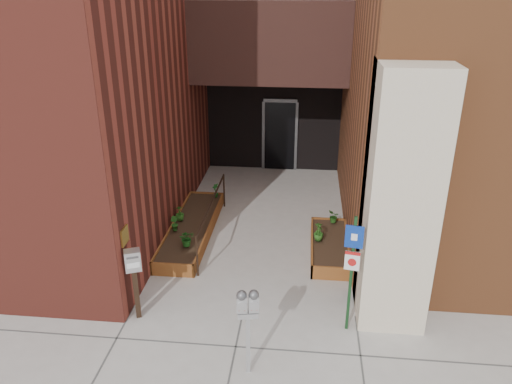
# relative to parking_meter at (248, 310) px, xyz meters

# --- Properties ---
(ground) EXTENTS (80.00, 80.00, 0.00)m
(ground) POSITION_rel_parking_meter_xyz_m (-0.27, 1.51, -1.13)
(ground) COLOR #9E9991
(ground) RESTS_ON ground
(planter_left) EXTENTS (0.90, 3.60, 0.30)m
(planter_left) POSITION_rel_parking_meter_xyz_m (-1.82, 4.21, -1.00)
(planter_left) COLOR brown
(planter_left) RESTS_ON ground
(planter_right) EXTENTS (0.80, 2.20, 0.30)m
(planter_right) POSITION_rel_parking_meter_xyz_m (1.33, 3.71, -1.00)
(planter_right) COLOR brown
(planter_right) RESTS_ON ground
(handrail) EXTENTS (0.04, 3.34, 0.90)m
(handrail) POSITION_rel_parking_meter_xyz_m (-1.32, 4.16, -0.38)
(handrail) COLOR black
(handrail) RESTS_ON ground
(parking_meter) EXTENTS (0.34, 0.18, 1.46)m
(parking_meter) POSITION_rel_parking_meter_xyz_m (0.00, 0.00, 0.00)
(parking_meter) COLOR #ABACAE
(parking_meter) RESTS_ON ground
(sign_post) EXTENTS (0.29, 0.09, 2.12)m
(sign_post) POSITION_rel_parking_meter_xyz_m (1.55, 1.16, 0.18)
(sign_post) COLOR #133518
(sign_post) RESTS_ON ground
(payment_dropbox) EXTENTS (0.32, 0.28, 1.34)m
(payment_dropbox) POSITION_rel_parking_meter_xyz_m (-2.08, 1.12, -0.17)
(payment_dropbox) COLOR black
(payment_dropbox) RESTS_ON ground
(shrub_left_a) EXTENTS (0.41, 0.41, 0.35)m
(shrub_left_a) POSITION_rel_parking_meter_xyz_m (-1.67, 3.17, -0.65)
(shrub_left_a) COLOR #1B5919
(shrub_left_a) RESTS_ON planter_left
(shrub_left_b) EXTENTS (0.26, 0.26, 0.33)m
(shrub_left_b) POSITION_rel_parking_meter_xyz_m (-2.12, 3.82, -0.66)
(shrub_left_b) COLOR #205718
(shrub_left_b) RESTS_ON planter_left
(shrub_left_c) EXTENTS (0.26, 0.26, 0.36)m
(shrub_left_c) POSITION_rel_parking_meter_xyz_m (-2.12, 4.34, -0.65)
(shrub_left_c) COLOR #28601B
(shrub_left_c) RESTS_ON planter_left
(shrub_left_d) EXTENTS (0.27, 0.27, 0.37)m
(shrub_left_d) POSITION_rel_parking_meter_xyz_m (-1.52, 5.72, -0.65)
(shrub_left_d) COLOR #19591B
(shrub_left_d) RESTS_ON planter_left
(shrub_right_a) EXTENTS (0.23, 0.23, 0.38)m
(shrub_right_a) POSITION_rel_parking_meter_xyz_m (1.08, 3.70, -0.64)
(shrub_right_a) COLOR #265819
(shrub_right_a) RESTS_ON planter_right
(shrub_right_b) EXTENTS (0.19, 0.19, 0.32)m
(shrub_right_b) POSITION_rel_parking_meter_xyz_m (1.08, 3.94, -0.67)
(shrub_right_b) COLOR #275719
(shrub_right_b) RESTS_ON planter_right
(shrub_right_c) EXTENTS (0.29, 0.29, 0.29)m
(shrub_right_c) POSITION_rel_parking_meter_xyz_m (1.44, 4.58, -0.68)
(shrub_right_c) COLOR #204E16
(shrub_right_c) RESTS_ON planter_right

